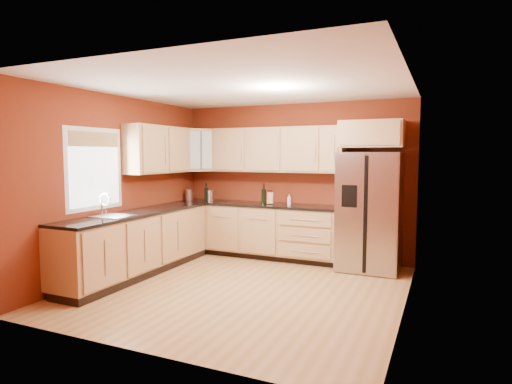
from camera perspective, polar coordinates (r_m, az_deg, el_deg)
floor at (r=5.73m, az=-1.82°, el=-12.72°), size 4.00×4.00×0.00m
ceiling at (r=5.53m, az=-1.89°, el=13.91°), size 4.00×4.00×0.00m
wall_back at (r=7.33m, az=4.96°, el=1.51°), size 4.00×0.04×2.60m
wall_front at (r=3.79m, az=-15.13°, el=-1.91°), size 4.00×0.04×2.60m
wall_left at (r=6.60m, az=-17.70°, el=0.90°), size 0.04×4.00×2.60m
wall_right at (r=4.95m, az=19.48°, el=-0.43°), size 0.04×4.00×2.60m
base_cabinets_back at (r=7.35m, az=0.07°, el=-5.22°), size 2.90×0.60×0.88m
base_cabinets_left at (r=6.52m, az=-15.51°, el=-6.73°), size 0.60×2.80×0.88m
countertop_back at (r=7.27m, az=0.04°, el=-1.66°), size 2.90×0.62×0.04m
countertop_left at (r=6.43m, az=-15.54°, el=-2.72°), size 0.62×2.80×0.04m
upper_cabinets_back at (r=7.24m, az=2.69°, el=5.64°), size 2.30×0.33×0.75m
upper_cabinets_left at (r=7.04m, az=-12.87°, el=5.54°), size 0.33×1.35×0.75m
corner_upper_cabinet at (r=7.73m, az=-7.67°, el=5.56°), size 0.67×0.67×0.75m
over_fridge_cabinet at (r=6.70m, az=15.23°, el=7.44°), size 0.92×0.60×0.40m
refrigerator at (r=6.68m, az=14.91°, el=-2.52°), size 0.90×0.75×1.78m
window at (r=6.21m, az=-20.69°, el=2.89°), size 0.03×0.90×1.00m
sink_faucet at (r=6.04m, az=-18.59°, el=-1.67°), size 0.50×0.42×0.30m
canister_left at (r=7.82m, az=-8.91°, el=-0.38°), size 0.14×0.14×0.20m
canister_right at (r=7.62m, az=-6.09°, el=-0.50°), size 0.14×0.14×0.20m
wine_bottle_a at (r=7.12m, az=1.05°, el=-0.24°), size 0.09×0.09×0.35m
wine_bottle_b at (r=7.67m, az=-6.65°, el=-0.01°), size 0.08×0.08×0.32m
knife_block at (r=7.15m, az=1.94°, el=-0.84°), size 0.11×0.10×0.19m
soap_dispenser at (r=7.00m, az=4.45°, el=-1.06°), size 0.06×0.06×0.17m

